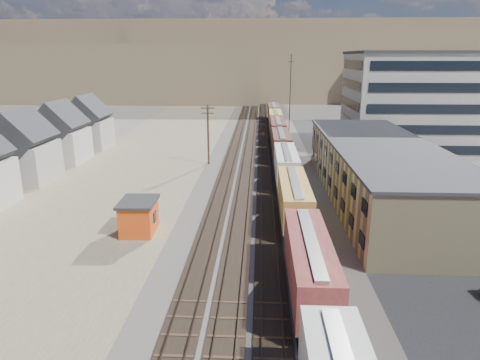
{
  "coord_description": "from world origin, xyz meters",
  "views": [
    {
      "loc": [
        0.01,
        -27.47,
        17.37
      ],
      "look_at": [
        -2.31,
        22.38,
        3.0
      ],
      "focal_mm": 32.0,
      "sensor_mm": 36.0,
      "label": 1
    }
  ],
  "objects_px": {
    "parked_car_blue": "(430,161)",
    "utility_pole_north": "(208,133)",
    "maintenance_shed": "(139,216)",
    "freight_train": "(283,152)"
  },
  "relations": [
    {
      "from": "freight_train",
      "to": "utility_pole_north",
      "type": "distance_m",
      "value": 12.84
    },
    {
      "from": "utility_pole_north",
      "to": "parked_car_blue",
      "type": "xyz_separation_m",
      "value": [
        36.82,
        1.1,
        -4.55
      ]
    },
    {
      "from": "freight_train",
      "to": "utility_pole_north",
      "type": "height_order",
      "value": "utility_pole_north"
    },
    {
      "from": "freight_train",
      "to": "parked_car_blue",
      "type": "distance_m",
      "value": 24.9
    },
    {
      "from": "parked_car_blue",
      "to": "utility_pole_north",
      "type": "bearing_deg",
      "value": 159.64
    },
    {
      "from": "freight_train",
      "to": "maintenance_shed",
      "type": "height_order",
      "value": "freight_train"
    },
    {
      "from": "freight_train",
      "to": "maintenance_shed",
      "type": "xyz_separation_m",
      "value": [
        -16.02,
        -26.41,
        -1.04
      ]
    },
    {
      "from": "maintenance_shed",
      "to": "parked_car_blue",
      "type": "relative_size",
      "value": 0.89
    },
    {
      "from": "freight_train",
      "to": "utility_pole_north",
      "type": "relative_size",
      "value": 11.97
    },
    {
      "from": "freight_train",
      "to": "maintenance_shed",
      "type": "bearing_deg",
      "value": -121.24
    }
  ]
}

